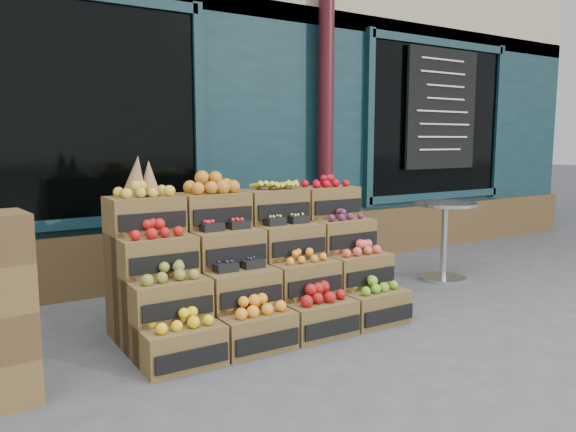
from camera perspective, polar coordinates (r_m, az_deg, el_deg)
ground at (r=4.50m, az=7.15°, el=-11.61°), size 60.00×60.00×0.00m
shop_facade at (r=8.84m, az=-15.07°, el=13.38°), size 12.00×6.24×4.80m
crate_display at (r=4.53m, az=-3.22°, el=-5.83°), size 2.22×1.10×1.38m
bistro_table at (r=6.19m, az=15.60°, el=-1.54°), size 0.66×0.66×0.83m
shopkeeper at (r=6.11m, az=-21.94°, el=1.95°), size 0.80×0.68×1.86m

